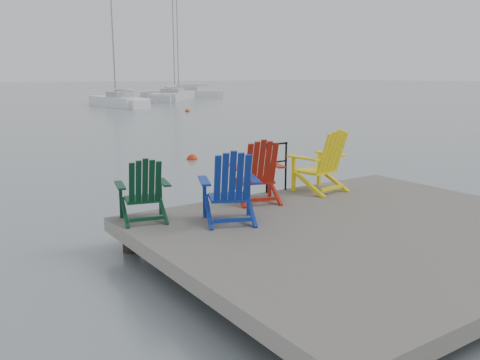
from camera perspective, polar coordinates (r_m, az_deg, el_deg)
ground at (r=7.66m, az=14.04°, el=-8.53°), size 400.00×400.00×0.00m
dock at (r=7.55m, az=14.17°, el=-6.05°), size 6.00×5.00×1.40m
handrail at (r=9.29m, az=4.13°, el=2.00°), size 0.48×0.04×0.90m
chair_green at (r=7.47m, az=-10.78°, el=-1.07°), size 0.87×0.83×0.94m
chair_blue at (r=7.26m, az=-1.11°, el=-0.75°), size 1.04×0.99×1.06m
chair_red at (r=8.44m, az=1.98°, el=1.01°), size 1.01×0.96×1.07m
chair_yellow at (r=9.34m, az=9.26°, el=2.14°), size 0.98×0.92×1.14m
sailboat_near at (r=44.32m, az=-13.53°, el=8.48°), size 2.44×7.99×10.97m
sailboat_mid at (r=55.41m, az=-7.45°, el=9.29°), size 8.55×9.55×13.85m
sailboat_far at (r=61.63m, az=-6.46°, el=9.55°), size 8.57×5.34×11.59m
buoy_a at (r=16.01m, az=-5.40°, el=2.30°), size 0.34×0.34×0.34m
buoy_c at (r=37.25m, az=-5.92°, el=7.64°), size 0.37×0.37×0.37m
buoy_d at (r=41.43m, az=-11.78°, el=7.87°), size 0.41×0.41×0.41m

